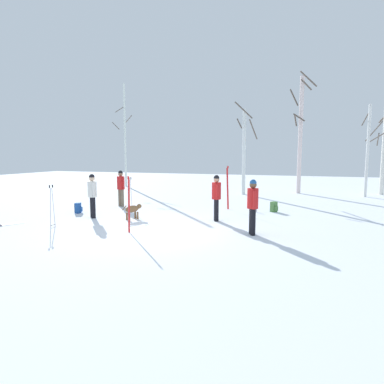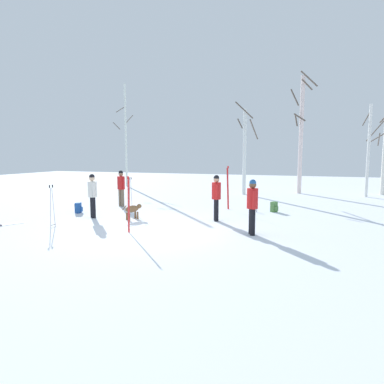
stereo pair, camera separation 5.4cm
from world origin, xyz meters
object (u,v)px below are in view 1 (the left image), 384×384
at_px(ski_poles_0, 52,205).
at_px(birch_tree_3, 368,149).
at_px(ski_poles_1, 130,193).
at_px(backpack_0, 78,208).
at_px(birch_tree_2, 300,132).
at_px(person_1, 92,193).
at_px(birch_tree_1, 244,150).
at_px(dog, 133,209).
at_px(person_3, 216,195).
at_px(person_2, 253,203).
at_px(ski_pair_planted_0, 129,205).
at_px(person_0, 121,186).
at_px(ski_pair_planted_1, 228,188).
at_px(backpack_1, 274,207).
at_px(water_bottle_0, 256,209).
at_px(birch_tree_0, 125,135).

bearing_deg(ski_poles_0, birch_tree_3, 46.93).
bearing_deg(ski_poles_0, ski_poles_1, 73.97).
bearing_deg(backpack_0, birch_tree_2, 50.09).
bearing_deg(person_1, birch_tree_1, 65.56).
height_order(dog, ski_poles_0, ski_poles_0).
height_order(person_1, person_3, same).
bearing_deg(backpack_0, person_2, -10.58).
xyz_separation_m(person_1, birch_tree_2, (7.50, 11.12, 2.86)).
bearing_deg(birch_tree_3, birch_tree_2, 171.27).
height_order(ski_pair_planted_0, birch_tree_3, birch_tree_3).
bearing_deg(dog, ski_poles_1, 122.39).
bearing_deg(ski_pair_planted_0, ski_poles_1, 118.68).
xyz_separation_m(person_0, person_2, (6.74, -3.56, 0.00)).
relative_size(person_0, ski_pair_planted_0, 0.95).
bearing_deg(person_1, ski_pair_planted_1, 39.44).
relative_size(backpack_1, water_bottle_0, 1.55).
xyz_separation_m(backpack_1, birch_tree_1, (-2.32, 5.79, 2.54)).
height_order(birch_tree_0, birch_tree_1, birch_tree_0).
height_order(backpack_1, birch_tree_1, birch_tree_1).
height_order(person_1, dog, person_1).
xyz_separation_m(person_0, birch_tree_3, (11.71, 7.69, 1.78)).
xyz_separation_m(person_1, ski_pair_planted_0, (2.57, -1.71, -0.09)).
distance_m(ski_pair_planted_1, birch_tree_3, 9.74).
bearing_deg(person_1, birch_tree_2, 56.00).
xyz_separation_m(person_1, ski_poles_1, (0.71, 1.70, -0.18)).
bearing_deg(ski_pair_planted_1, birch_tree_3, 45.32).
bearing_deg(backpack_1, water_bottle_0, -153.69).
bearing_deg(backpack_1, birch_tree_1, 111.82).
bearing_deg(water_bottle_0, dog, -144.21).
relative_size(ski_poles_0, backpack_1, 3.29).
distance_m(backpack_0, water_bottle_0, 7.58).
bearing_deg(backpack_1, birch_tree_0, 145.97).
xyz_separation_m(person_1, birch_tree_3, (11.26, 10.54, 1.78)).
distance_m(ski_poles_1, birch_tree_0, 12.05).
bearing_deg(ski_poles_1, ski_pair_planted_0, -61.32).
bearing_deg(water_bottle_0, person_0, -176.03).
bearing_deg(birch_tree_3, ski_pair_planted_1, -134.68).
distance_m(backpack_1, birch_tree_3, 8.71).
height_order(person_0, backpack_1, person_0).
distance_m(ski_pair_planted_1, backpack_1, 2.20).
height_order(person_3, backpack_1, person_3).
relative_size(backpack_1, birch_tree_3, 0.08).
xyz_separation_m(ski_pair_planted_0, backpack_0, (-3.80, 2.40, -0.68)).
height_order(dog, birch_tree_1, birch_tree_1).
relative_size(person_1, person_2, 1.00).
xyz_separation_m(ski_poles_1, water_bottle_0, (5.19, 1.59, -0.66)).
relative_size(ski_poles_0, birch_tree_3, 0.27).
bearing_deg(water_bottle_0, birch_tree_0, 143.19).
relative_size(ski_pair_planted_0, birch_tree_2, 0.24).
bearing_deg(birch_tree_2, person_0, -133.83).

